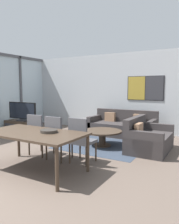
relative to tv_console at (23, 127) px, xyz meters
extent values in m
cube|color=silver|center=(2.46, 2.06, 1.20)|extent=(7.70, 0.06, 2.80)
cube|color=#2D2D33|center=(3.73, 2.02, 1.35)|extent=(1.26, 0.01, 0.83)
cube|color=#B29333|center=(3.43, 2.01, 1.35)|extent=(0.59, 0.02, 0.79)
cube|color=#38383D|center=(4.04, 2.01, 1.35)|extent=(0.59, 0.02, 0.79)
cube|color=#515156|center=(-0.86, 0.76, 1.20)|extent=(0.07, 0.08, 2.80)
cube|color=#333D4C|center=(3.22, -0.20, -0.20)|extent=(2.24, 1.87, 0.01)
cube|color=#423326|center=(0.00, 0.00, 0.00)|extent=(1.40, 0.47, 0.41)
cube|color=#2D2D33|center=(0.00, -0.24, 0.00)|extent=(1.29, 0.01, 0.22)
cube|color=#2D2D33|center=(0.00, 0.00, 0.23)|extent=(0.36, 0.20, 0.05)
cube|color=#2D2D33|center=(0.00, 0.00, 0.29)|extent=(0.06, 0.03, 0.08)
cube|color=black|center=(0.00, 0.00, 0.57)|extent=(1.26, 0.04, 0.59)
cube|color=black|center=(0.00, -0.02, 0.57)|extent=(1.17, 0.01, 0.53)
cube|color=#383333|center=(3.22, 1.22, 0.01)|extent=(2.14, 0.91, 0.42)
cube|color=#383333|center=(3.22, 1.59, 0.21)|extent=(2.14, 0.16, 0.83)
cube|color=#383333|center=(2.22, 1.22, 0.10)|extent=(0.14, 0.91, 0.60)
cube|color=#383333|center=(4.22, 1.22, 0.10)|extent=(0.14, 0.91, 0.60)
cube|color=#9E7556|center=(2.71, 1.41, 0.37)|extent=(0.36, 0.12, 0.30)
cube|color=#9E7556|center=(3.73, 1.41, 0.37)|extent=(0.36, 0.12, 0.30)
cube|color=#383333|center=(4.46, -0.03, 0.01)|extent=(0.91, 1.39, 0.42)
cube|color=#383333|center=(4.09, -0.03, 0.21)|extent=(0.16, 1.39, 0.83)
cube|color=#383333|center=(4.46, -0.66, 0.10)|extent=(0.91, 0.14, 0.60)
cube|color=#383333|center=(4.46, 0.59, 0.10)|extent=(0.91, 0.14, 0.60)
cube|color=#9E7556|center=(4.27, -0.34, 0.37)|extent=(0.12, 0.36, 0.30)
cylinder|color=#423326|center=(3.22, -0.20, -0.19)|extent=(0.47, 0.47, 0.03)
cylinder|color=#423326|center=(3.22, -0.20, -0.01)|extent=(0.19, 0.19, 0.38)
cylinder|color=#423326|center=(3.22, -0.20, 0.19)|extent=(1.05, 1.05, 0.04)
cube|color=#423326|center=(2.90, -2.43, 0.51)|extent=(1.95, 1.03, 0.04)
cylinder|color=#423326|center=(3.81, -2.89, 0.14)|extent=(0.06, 0.06, 0.70)
cylinder|color=#423326|center=(1.99, -1.97, 0.14)|extent=(0.06, 0.06, 0.70)
cylinder|color=#423326|center=(3.81, -1.97, 0.14)|extent=(0.06, 0.06, 0.70)
cube|color=#4C4C51|center=(2.33, -1.60, 0.24)|extent=(0.46, 0.46, 0.06)
cube|color=#4C4C51|center=(2.33, -1.80, 0.51)|extent=(0.42, 0.05, 0.48)
cylinder|color=#423326|center=(2.13, -1.80, 0.00)|extent=(0.04, 0.04, 0.42)
cylinder|color=#423326|center=(2.53, -1.80, 0.00)|extent=(0.04, 0.04, 0.42)
cylinder|color=#423326|center=(2.13, -1.40, 0.00)|extent=(0.04, 0.04, 0.42)
cylinder|color=#423326|center=(2.53, -1.40, 0.00)|extent=(0.04, 0.04, 0.42)
cube|color=#4C4C51|center=(2.90, -1.65, 0.24)|extent=(0.46, 0.46, 0.06)
cube|color=#4C4C51|center=(2.90, -1.86, 0.51)|extent=(0.42, 0.05, 0.48)
cylinder|color=#423326|center=(2.70, -1.85, 0.00)|extent=(0.04, 0.04, 0.42)
cylinder|color=#423326|center=(3.10, -1.85, 0.00)|extent=(0.04, 0.04, 0.42)
cylinder|color=#423326|center=(2.70, -1.45, 0.00)|extent=(0.04, 0.04, 0.42)
cylinder|color=#423326|center=(3.10, -1.45, 0.00)|extent=(0.04, 0.04, 0.42)
cube|color=#4C4C51|center=(3.47, -1.58, 0.24)|extent=(0.46, 0.46, 0.06)
cube|color=#4C4C51|center=(3.47, -1.79, 0.51)|extent=(0.42, 0.05, 0.48)
cylinder|color=#423326|center=(3.27, -1.78, 0.00)|extent=(0.04, 0.04, 0.42)
cylinder|color=#423326|center=(3.67, -1.78, 0.00)|extent=(0.04, 0.04, 0.42)
cylinder|color=#423326|center=(3.27, -1.38, 0.00)|extent=(0.04, 0.04, 0.42)
cylinder|color=#423326|center=(3.67, -1.38, 0.00)|extent=(0.04, 0.04, 0.42)
cylinder|color=#332D28|center=(3.17, -2.31, 0.56)|extent=(0.32, 0.32, 0.05)
torus|color=#332D28|center=(3.17, -2.31, 0.58)|extent=(0.32, 0.32, 0.02)
camera|label=1|loc=(5.81, -5.38, 1.35)|focal=35.00mm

